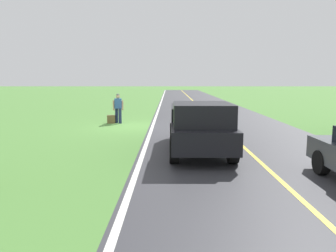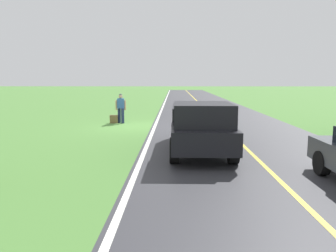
{
  "view_description": "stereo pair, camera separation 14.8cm",
  "coord_description": "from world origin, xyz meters",
  "views": [
    {
      "loc": [
        -2.06,
        17.62,
        2.58
      ],
      "look_at": [
        -2.03,
        8.22,
        1.21
      ],
      "focal_mm": 34.42,
      "sensor_mm": 36.0,
      "label": 1
    },
    {
      "loc": [
        -2.21,
        17.62,
        2.58
      ],
      "look_at": [
        -2.03,
        8.22,
        1.21
      ],
      "focal_mm": 34.42,
      "sensor_mm": 36.0,
      "label": 2
    }
  ],
  "objects": [
    {
      "name": "ground_plane",
      "position": [
        0.0,
        0.0,
        0.0
      ],
      "size": [
        200.0,
        200.0,
        0.0
      ],
      "primitive_type": "plane",
      "color": "#4C7F38"
    },
    {
      "name": "road_surface",
      "position": [
        -4.92,
        0.0,
        0.0
      ],
      "size": [
        7.92,
        120.0,
        0.0
      ],
      "primitive_type": "cube",
      "color": "#333338",
      "rests_on": "ground"
    },
    {
      "name": "lane_edge_line",
      "position": [
        -1.14,
        0.0,
        0.01
      ],
      "size": [
        0.16,
        117.6,
        0.0
      ],
      "primitive_type": "cube",
      "color": "silver",
      "rests_on": "ground"
    },
    {
      "name": "lane_centre_line",
      "position": [
        -4.92,
        0.0,
        0.01
      ],
      "size": [
        0.14,
        117.6,
        0.0
      ],
      "primitive_type": "cube",
      "color": "gold",
      "rests_on": "ground"
    },
    {
      "name": "hitchhiker_walking",
      "position": [
        0.94,
        -1.27,
        0.98
      ],
      "size": [
        0.62,
        0.51,
        1.75
      ],
      "color": "navy",
      "rests_on": "ground"
    },
    {
      "name": "suitcase_carried",
      "position": [
        1.36,
        -1.15,
        0.24
      ],
      "size": [
        0.48,
        0.24,
        0.48
      ],
      "primitive_type": "cube",
      "rotation": [
        0.0,
        0.0,
        1.65
      ],
      "color": "brown",
      "rests_on": "ground"
    },
    {
      "name": "pickup_truck_passing",
      "position": [
        -3.13,
        6.47,
        0.97
      ],
      "size": [
        2.13,
        5.41,
        1.82
      ],
      "color": "black",
      "rests_on": "ground"
    }
  ]
}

